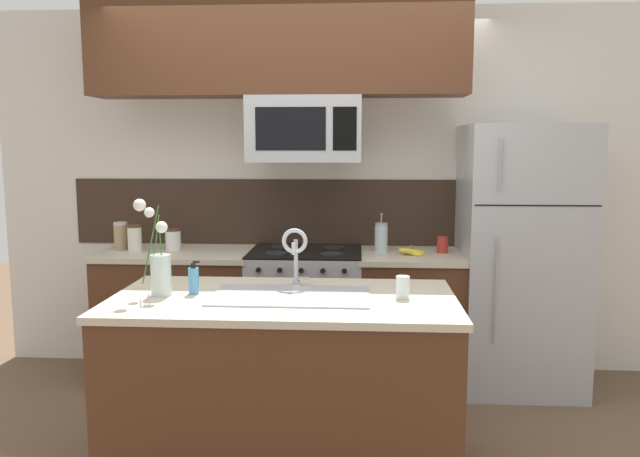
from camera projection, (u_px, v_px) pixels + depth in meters
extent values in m
plane|color=brown|center=(292.00, 440.00, 3.48)|extent=(10.00, 10.00, 0.00)
cube|color=silver|center=(351.00, 191.00, 4.56)|extent=(5.20, 0.10, 2.60)
cube|color=#332319|center=(309.00, 212.00, 4.54)|extent=(3.48, 0.01, 0.48)
cube|color=#4C2B19|center=(179.00, 317.00, 4.37)|extent=(1.02, 0.62, 0.88)
cube|color=beige|center=(178.00, 253.00, 4.31)|extent=(1.05, 0.65, 0.03)
cube|color=#4C2B19|center=(410.00, 321.00, 4.27)|extent=(0.67, 0.62, 0.88)
cube|color=beige|center=(411.00, 256.00, 4.21)|extent=(0.70, 0.65, 0.03)
cube|color=#A8AAAF|center=(306.00, 317.00, 4.31)|extent=(0.76, 0.62, 0.91)
cube|color=black|center=(306.00, 251.00, 4.25)|extent=(0.76, 0.62, 0.01)
cylinder|color=black|center=(276.00, 253.00, 4.13)|extent=(0.15, 0.15, 0.01)
cylinder|color=black|center=(331.00, 254.00, 4.10)|extent=(0.15, 0.15, 0.01)
cylinder|color=black|center=(282.00, 247.00, 4.40)|extent=(0.15, 0.15, 0.01)
cylinder|color=black|center=(333.00, 247.00, 4.37)|extent=(0.15, 0.15, 0.01)
cylinder|color=black|center=(258.00, 270.00, 3.96)|extent=(0.03, 0.02, 0.03)
cylinder|color=black|center=(280.00, 270.00, 3.95)|extent=(0.03, 0.02, 0.03)
cylinder|color=black|center=(301.00, 270.00, 3.94)|extent=(0.03, 0.02, 0.03)
cylinder|color=black|center=(323.00, 271.00, 3.93)|extent=(0.03, 0.02, 0.03)
cylinder|color=black|center=(345.00, 271.00, 3.92)|extent=(0.03, 0.02, 0.03)
cube|color=#A8AAAF|center=(305.00, 130.00, 4.12)|extent=(0.74, 0.40, 0.42)
cube|color=black|center=(290.00, 129.00, 3.93)|extent=(0.45, 0.00, 0.27)
cube|color=black|center=(345.00, 129.00, 3.91)|extent=(0.15, 0.00, 0.27)
cube|color=#4C2B19|center=(277.00, 50.00, 4.04)|extent=(2.45, 0.34, 0.60)
cube|color=#A8AAAF|center=(520.00, 258.00, 4.19)|extent=(0.79, 0.72, 1.77)
cube|color=black|center=(538.00, 206.00, 3.78)|extent=(0.75, 0.00, 0.01)
cylinder|color=#99999E|center=(500.00, 165.00, 3.74)|extent=(0.01, 0.01, 0.32)
cylinder|color=#99999E|center=(496.00, 291.00, 3.84)|extent=(0.01, 0.01, 0.67)
cylinder|color=#997F5B|center=(121.00, 237.00, 4.36)|extent=(0.09, 0.09, 0.17)
cylinder|color=#B2B2B7|center=(120.00, 223.00, 4.35)|extent=(0.09, 0.09, 0.02)
cylinder|color=silver|center=(135.00, 239.00, 4.29)|extent=(0.09, 0.09, 0.17)
cylinder|color=#4C331E|center=(134.00, 226.00, 4.28)|extent=(0.09, 0.09, 0.02)
cylinder|color=silver|center=(173.00, 241.00, 4.33)|extent=(0.11, 0.11, 0.13)
cylinder|color=#4C331E|center=(173.00, 230.00, 4.32)|extent=(0.10, 0.10, 0.01)
ellipsoid|color=yellow|center=(410.00, 252.00, 4.14)|extent=(0.17, 0.12, 0.06)
ellipsoid|color=yellow|center=(411.00, 252.00, 4.15)|extent=(0.18, 0.08, 0.05)
ellipsoid|color=yellow|center=(412.00, 252.00, 4.14)|extent=(0.17, 0.04, 0.06)
ellipsoid|color=yellow|center=(413.00, 252.00, 4.15)|extent=(0.18, 0.09, 0.05)
ellipsoid|color=yellow|center=(414.00, 252.00, 4.14)|extent=(0.17, 0.12, 0.07)
cylinder|color=brown|center=(412.00, 247.00, 4.14)|extent=(0.02, 0.02, 0.03)
cylinder|color=silver|center=(381.00, 239.00, 4.27)|extent=(0.09, 0.09, 0.18)
cylinder|color=#A3A3AA|center=(381.00, 224.00, 4.25)|extent=(0.08, 0.08, 0.02)
cylinder|color=#A3A3AA|center=(381.00, 219.00, 4.25)|extent=(0.01, 0.01, 0.05)
sphere|color=#A3A3AA|center=(381.00, 214.00, 4.25)|extent=(0.02, 0.02, 0.02)
cylinder|color=#B22D23|center=(442.00, 245.00, 4.24)|extent=(0.08, 0.08, 0.11)
cube|color=#4C2B19|center=(284.00, 390.00, 3.08)|extent=(1.64, 0.83, 0.88)
cube|color=beige|center=(284.00, 300.00, 3.02)|extent=(1.67, 0.86, 0.03)
cube|color=#ADAFB5|center=(291.00, 296.00, 3.01)|extent=(0.76, 0.44, 0.01)
cube|color=#ADAFB5|center=(255.00, 311.00, 3.04)|extent=(0.30, 0.33, 0.15)
cube|color=#ADAFB5|center=(327.00, 312.00, 3.01)|extent=(0.30, 0.33, 0.15)
cylinder|color=#B7BABF|center=(296.00, 283.00, 3.27)|extent=(0.04, 0.04, 0.02)
cylinder|color=#B7BABF|center=(296.00, 260.00, 3.25)|extent=(0.02, 0.02, 0.22)
torus|color=#B7BABF|center=(295.00, 241.00, 3.19)|extent=(0.13, 0.02, 0.13)
cylinder|color=#B7BABF|center=(294.00, 249.00, 3.13)|extent=(0.02, 0.02, 0.06)
cube|color=#B7BABF|center=(303.00, 278.00, 3.26)|extent=(0.07, 0.01, 0.01)
cylinder|color=#4C93C6|center=(194.00, 281.00, 3.06)|extent=(0.05, 0.05, 0.13)
cylinder|color=black|center=(193.00, 265.00, 3.05)|extent=(0.02, 0.02, 0.02)
cube|color=black|center=(196.00, 262.00, 3.05)|extent=(0.03, 0.01, 0.01)
cylinder|color=silver|center=(403.00, 287.00, 2.97)|extent=(0.07, 0.07, 0.11)
cylinder|color=silver|center=(161.00, 275.00, 3.03)|extent=(0.10, 0.10, 0.20)
cylinder|color=silver|center=(161.00, 288.00, 3.04)|extent=(0.09, 0.09, 0.06)
cylinder|color=#386B2D|center=(155.00, 248.00, 3.04)|extent=(0.07, 0.07, 0.33)
sphere|color=white|center=(149.00, 212.00, 3.05)|extent=(0.05, 0.05, 0.05)
cylinder|color=#386B2D|center=(161.00, 255.00, 3.01)|extent=(0.02, 0.02, 0.28)
sphere|color=white|center=(162.00, 227.00, 2.98)|extent=(0.06, 0.06, 0.06)
cylinder|color=#386B2D|center=(151.00, 245.00, 2.99)|extent=(0.08, 0.05, 0.38)
sphere|color=white|center=(140.00, 205.00, 2.94)|extent=(0.06, 0.06, 0.06)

